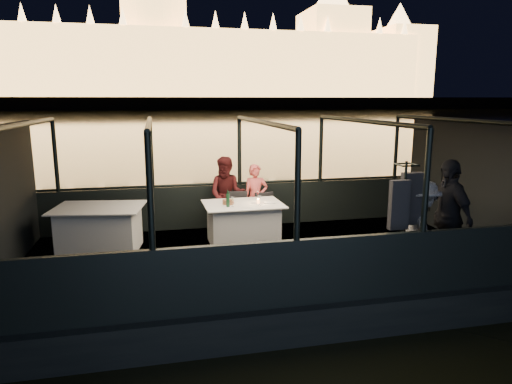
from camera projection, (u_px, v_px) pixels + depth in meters
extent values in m
plane|color=black|center=(163.00, 117.00, 84.57)|extent=(500.00, 500.00, 0.00)
cube|color=black|center=(261.00, 283.00, 8.02)|extent=(8.60, 4.40, 1.00)
cube|color=black|center=(261.00, 257.00, 7.93)|extent=(8.00, 4.00, 0.04)
cube|color=black|center=(240.00, 205.00, 9.75)|extent=(8.00, 0.08, 0.90)
cube|color=black|center=(296.00, 273.00, 5.92)|extent=(8.00, 0.08, 0.90)
cube|color=#423D33|center=(157.00, 105.00, 208.75)|extent=(400.00, 140.00, 6.00)
cube|color=silver|center=(243.00, 223.00, 8.55)|extent=(1.47, 1.08, 0.77)
cube|color=white|center=(100.00, 230.00, 8.10)|extent=(1.68, 1.33, 0.81)
cube|color=black|center=(239.00, 214.00, 9.00)|extent=(0.45, 0.45, 0.86)
cube|color=black|center=(266.00, 213.00, 9.08)|extent=(0.44, 0.44, 0.82)
imported|color=#D7524E|center=(256.00, 195.00, 9.31)|extent=(0.52, 0.36, 1.38)
imported|color=#3E1112|center=(227.00, 196.00, 9.19)|extent=(0.89, 0.79, 1.55)
imported|color=silver|center=(421.00, 223.00, 6.81)|extent=(0.69, 1.05, 1.52)
imported|color=black|center=(447.00, 219.00, 7.07)|extent=(0.50, 1.07, 1.79)
cylinder|color=#14371E|center=(228.00, 199.00, 8.19)|extent=(0.08, 0.08, 0.30)
cylinder|color=brown|center=(228.00, 202.00, 8.42)|extent=(0.25, 0.25, 0.08)
cylinder|color=#FD8C3F|center=(258.00, 201.00, 8.50)|extent=(0.07, 0.07, 0.08)
cylinder|color=white|center=(269.00, 203.00, 8.52)|extent=(0.27, 0.27, 0.01)
cylinder|color=silver|center=(231.00, 201.00, 8.61)|extent=(0.23, 0.23, 0.01)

